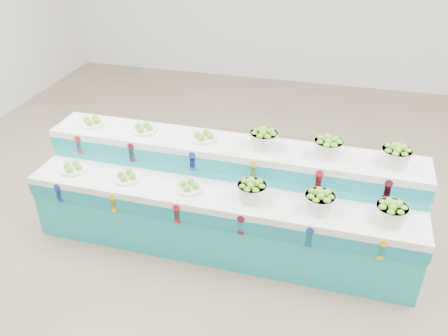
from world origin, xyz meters
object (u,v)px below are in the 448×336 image
Objects in this scene: display_stand at (224,198)px; basket_lower_left at (252,190)px; basket_upper_right at (396,155)px; plate_upper_mid at (144,128)px.

display_stand is 0.52m from basket_lower_left.
basket_upper_right is (1.57, 0.21, 0.61)m from display_stand.
basket_upper_right reaches higher than plate_upper_mid.
display_stand reaches higher than basket_lower_left.
display_stand is 14.55× the size of plate_upper_mid.
display_stand is at bearing -15.26° from plate_upper_mid.
basket_upper_right is at bearing 8.66° from display_stand.
plate_upper_mid is at bearing 158.46° from basket_lower_left.
basket_lower_left is (0.33, -0.24, 0.31)m from display_stand.
plate_upper_mid is 0.95× the size of basket_upper_right.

